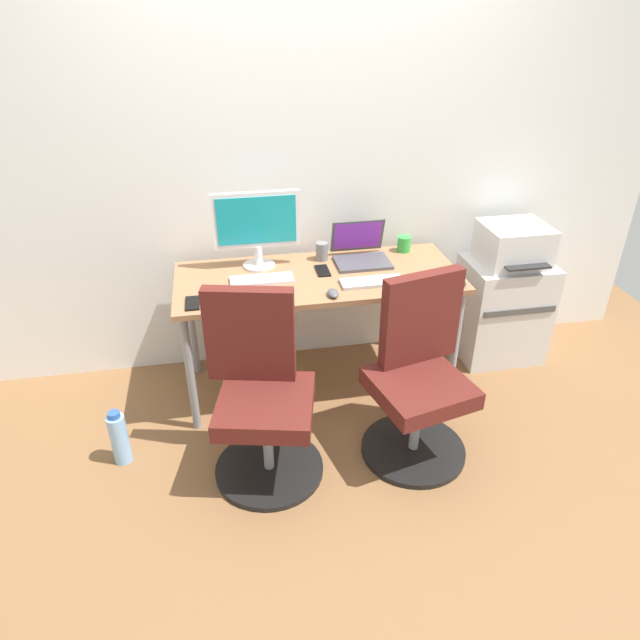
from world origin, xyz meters
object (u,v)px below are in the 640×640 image
office_chair_left (261,396)px  side_cabinet (502,309)px  desktop_monitor (257,224)px  office_chair_right (418,379)px  open_laptop (360,251)px  printer (514,244)px  water_bottle_on_floor (119,438)px  coffee_mug (404,244)px

office_chair_left → side_cabinet: office_chair_left is taller
side_cabinet → desktop_monitor: 1.66m
office_chair_right → office_chair_left: bearing=180.0°
office_chair_left → open_laptop: open_laptop is taller
printer → water_bottle_on_floor: (-2.32, -0.59, -0.63)m
office_chair_left → open_laptop: size_ratio=3.03×
office_chair_right → coffee_mug: size_ratio=10.22×
printer → water_bottle_on_floor: bearing=-165.8°
water_bottle_on_floor → desktop_monitor: 1.32m
water_bottle_on_floor → open_laptop: bearing=24.3°
office_chair_left → printer: office_chair_left is taller
office_chair_left → desktop_monitor: bearing=84.2°
open_laptop → printer: bearing=-2.2°
office_chair_left → office_chair_right: 0.78m
desktop_monitor → coffee_mug: (0.88, 0.06, -0.20)m
open_laptop → coffee_mug: open_laptop is taller
side_cabinet → office_chair_left: bearing=-155.2°
water_bottle_on_floor → desktop_monitor: size_ratio=0.65×
water_bottle_on_floor → office_chair_right: bearing=-5.9°
office_chair_left → side_cabinet: size_ratio=1.44×
side_cabinet → water_bottle_on_floor: size_ratio=2.11×
side_cabinet → open_laptop: 1.05m
desktop_monitor → coffee_mug: bearing=3.6°
printer → open_laptop: (-0.94, 0.04, 0.01)m
side_cabinet → desktop_monitor: desktop_monitor is taller
desktop_monitor → open_laptop: desktop_monitor is taller
office_chair_left → printer: bearing=24.8°
coffee_mug → office_chair_right: bearing=-101.6°
office_chair_left → water_bottle_on_floor: size_ratio=3.03×
side_cabinet → coffee_mug: bearing=170.0°
office_chair_left → coffee_mug: bearing=41.8°
side_cabinet → printer: printer is taller
desktop_monitor → coffee_mug: desktop_monitor is taller
printer → open_laptop: bearing=177.8°
side_cabinet → printer: size_ratio=1.63×
office_chair_left → water_bottle_on_floor: office_chair_left is taller
printer → desktop_monitor: 1.54m
desktop_monitor → water_bottle_on_floor: bearing=-140.8°
office_chair_right → side_cabinet: (0.82, 0.74, -0.10)m
water_bottle_on_floor → office_chair_left: bearing=-12.1°
office_chair_right → printer: 1.16m
printer → water_bottle_on_floor: 2.47m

